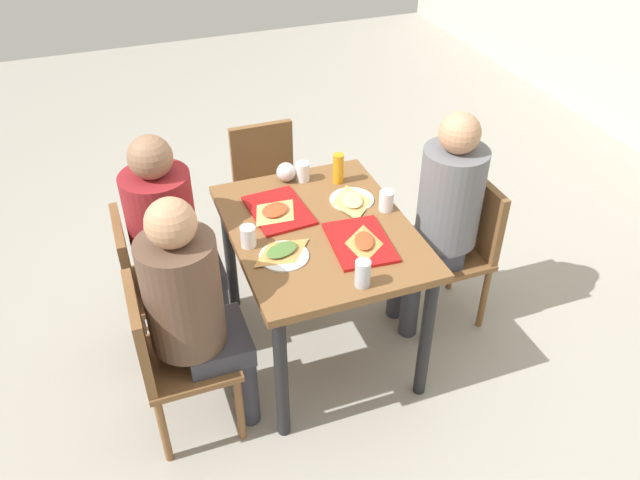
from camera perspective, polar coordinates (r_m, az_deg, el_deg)
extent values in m
cube|color=#9E998E|center=(3.51, 0.00, -9.32)|extent=(10.00, 10.00, 0.02)
cube|color=brown|center=(3.01, 0.00, 0.88)|extent=(1.07, 0.83, 0.04)
cylinder|color=black|center=(3.54, -8.04, -1.19)|extent=(0.06, 0.06, 0.74)
cylinder|color=black|center=(2.86, -3.46, -12.18)|extent=(0.06, 0.06, 0.74)
cylinder|color=black|center=(3.70, 2.61, 1.11)|extent=(0.06, 0.06, 0.74)
cylinder|color=black|center=(3.06, 9.41, -8.60)|extent=(0.06, 0.06, 0.74)
cube|color=brown|center=(3.31, -13.32, -3.89)|extent=(0.40, 0.40, 0.03)
cube|color=brown|center=(3.18, -17.02, -1.60)|extent=(0.38, 0.04, 0.40)
cylinder|color=brown|center=(3.59, -10.63, -4.27)|extent=(0.04, 0.04, 0.40)
cylinder|color=brown|center=(3.34, -9.45, -7.88)|extent=(0.04, 0.04, 0.40)
cylinder|color=brown|center=(3.58, -15.96, -5.41)|extent=(0.04, 0.04, 0.40)
cylinder|color=brown|center=(3.33, -15.22, -9.13)|extent=(0.04, 0.04, 0.40)
cube|color=brown|center=(2.92, -11.59, -10.31)|extent=(0.40, 0.40, 0.03)
cube|color=brown|center=(2.77, -15.81, -8.04)|extent=(0.38, 0.04, 0.40)
cylinder|color=brown|center=(3.21, -8.69, -10.16)|extent=(0.04, 0.04, 0.40)
cylinder|color=brown|center=(2.98, -7.15, -14.68)|extent=(0.04, 0.04, 0.40)
cylinder|color=brown|center=(3.19, -14.74, -11.49)|extent=(0.04, 0.04, 0.40)
cylinder|color=brown|center=(2.97, -13.77, -16.16)|extent=(0.04, 0.04, 0.40)
cube|color=brown|center=(3.48, 11.10, -1.32)|extent=(0.40, 0.40, 0.03)
cube|color=brown|center=(3.44, 14.12, 2.16)|extent=(0.38, 0.04, 0.40)
cylinder|color=brown|center=(3.43, 9.59, -6.41)|extent=(0.04, 0.04, 0.40)
cylinder|color=brown|center=(3.65, 7.10, -3.03)|extent=(0.04, 0.04, 0.40)
cylinder|color=brown|center=(3.58, 14.40, -5.02)|extent=(0.04, 0.04, 0.40)
cylinder|color=brown|center=(3.80, 11.72, -1.86)|extent=(0.04, 0.04, 0.40)
cube|color=brown|center=(3.86, -4.28, 3.56)|extent=(0.40, 0.40, 0.03)
cube|color=brown|center=(3.90, -5.19, 7.56)|extent=(0.04, 0.38, 0.40)
cylinder|color=brown|center=(3.89, -1.02, 0.09)|extent=(0.04, 0.04, 0.40)
cylinder|color=brown|center=(3.81, -5.84, -0.96)|extent=(0.04, 0.04, 0.40)
cylinder|color=brown|center=(4.15, -2.57, 2.71)|extent=(0.04, 0.04, 0.40)
cylinder|color=brown|center=(4.08, -7.11, 1.78)|extent=(0.04, 0.04, 0.40)
cylinder|color=#383842|center=(3.52, -9.40, -4.78)|extent=(0.10, 0.10, 0.43)
cylinder|color=#383842|center=(3.40, -8.81, -6.47)|extent=(0.10, 0.10, 0.43)
cube|color=#383842|center=(3.28, -11.25, -2.54)|extent=(0.32, 0.28, 0.10)
cylinder|color=maroon|center=(3.09, -13.91, 1.49)|extent=(0.32, 0.32, 0.52)
sphere|color=#8C664C|center=(2.91, -14.91, 7.14)|extent=(0.20, 0.20, 0.20)
cylinder|color=#383842|center=(3.14, -7.25, -10.86)|extent=(0.10, 0.10, 0.43)
cylinder|color=#383842|center=(3.03, -6.49, -12.97)|extent=(0.10, 0.10, 0.43)
cube|color=#383842|center=(2.88, -9.20, -8.85)|extent=(0.32, 0.28, 0.10)
cylinder|color=brown|center=(2.67, -12.14, -4.68)|extent=(0.32, 0.32, 0.52)
sphere|color=tan|center=(2.45, -13.17, 1.48)|extent=(0.20, 0.20, 0.20)
cylinder|color=#383842|center=(3.46, 8.04, -5.53)|extent=(0.10, 0.10, 0.43)
cylinder|color=#383842|center=(3.56, 6.89, -3.92)|extent=(0.10, 0.10, 0.43)
cube|color=#383842|center=(3.38, 9.32, -0.93)|extent=(0.32, 0.28, 0.10)
cylinder|color=slate|center=(3.25, 11.56, 3.82)|extent=(0.32, 0.32, 0.52)
sphere|color=tan|center=(3.08, 12.35, 9.29)|extent=(0.20, 0.20, 0.20)
cube|color=#B21414|center=(3.10, -3.70, 2.65)|extent=(0.38, 0.29, 0.02)
cube|color=#B21414|center=(2.89, 3.58, -0.20)|extent=(0.38, 0.29, 0.02)
cylinder|color=white|center=(3.19, 2.85, 3.63)|extent=(0.22, 0.22, 0.01)
cylinder|color=white|center=(2.82, -3.22, -1.44)|extent=(0.22, 0.22, 0.01)
pyramid|color=#DBAD60|center=(3.07, -4.03, 2.56)|extent=(0.25, 0.26, 0.01)
ellipsoid|color=#B74723|center=(3.07, -4.04, 2.71)|extent=(0.17, 0.18, 0.01)
pyramid|color=#C68C47|center=(2.87, 3.94, -0.21)|extent=(0.24, 0.19, 0.01)
ellipsoid|color=#B74723|center=(2.86, 3.95, -0.05)|extent=(0.17, 0.13, 0.01)
pyramid|color=#DBAD60|center=(3.16, 2.85, 3.49)|extent=(0.25, 0.19, 0.01)
ellipsoid|color=#D8C67F|center=(3.15, 2.85, 3.64)|extent=(0.18, 0.13, 0.01)
pyramid|color=#C68C47|center=(2.83, -3.42, -1.04)|extent=(0.21, 0.26, 0.01)
ellipsoid|color=#4C7233|center=(2.82, -3.43, -0.87)|extent=(0.15, 0.18, 0.01)
cylinder|color=white|center=(3.11, 5.93, 3.50)|extent=(0.07, 0.07, 0.10)
cylinder|color=white|center=(2.87, -6.41, 0.30)|extent=(0.07, 0.07, 0.10)
cylinder|color=white|center=(3.33, -1.54, 6.11)|extent=(0.07, 0.07, 0.10)
cylinder|color=#B7BCC6|center=(2.64, 3.82, -3.00)|extent=(0.07, 0.07, 0.12)
cylinder|color=orange|center=(3.30, 1.64, 6.40)|extent=(0.06, 0.06, 0.16)
sphere|color=silver|center=(3.33, -3.04, 6.07)|extent=(0.10, 0.10, 0.10)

